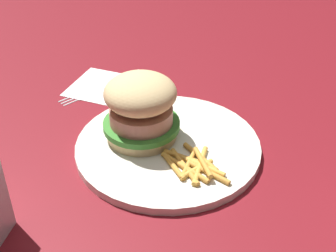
# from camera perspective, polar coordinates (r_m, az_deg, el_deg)

# --- Properties ---
(ground_plane) EXTENTS (1.60, 1.60, 0.00)m
(ground_plane) POSITION_cam_1_polar(r_m,az_deg,el_deg) (0.66, 1.71, -3.97)
(ground_plane) COLOR maroon
(plate) EXTENTS (0.26, 0.26, 0.01)m
(plate) POSITION_cam_1_polar(r_m,az_deg,el_deg) (0.67, 0.00, -2.54)
(plate) COLOR silver
(plate) RESTS_ON ground_plane
(sandwich) EXTENTS (0.11, 0.11, 0.10)m
(sandwich) POSITION_cam_1_polar(r_m,az_deg,el_deg) (0.66, -3.33, 2.26)
(sandwich) COLOR tan
(sandwich) RESTS_ON plate
(fries_pile) EXTENTS (0.10, 0.08, 0.01)m
(fries_pile) POSITION_cam_1_polar(r_m,az_deg,el_deg) (0.62, 3.10, -4.77)
(fries_pile) COLOR gold
(fries_pile) RESTS_ON plate
(napkin) EXTENTS (0.11, 0.11, 0.00)m
(napkin) POSITION_cam_1_polar(r_m,az_deg,el_deg) (0.83, -7.93, 4.83)
(napkin) COLOR white
(napkin) RESTS_ON ground_plane
(fork) EXTENTS (0.10, 0.16, 0.00)m
(fork) POSITION_cam_1_polar(r_m,az_deg,el_deg) (0.83, -8.03, 4.95)
(fork) COLOR silver
(fork) RESTS_ON napkin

